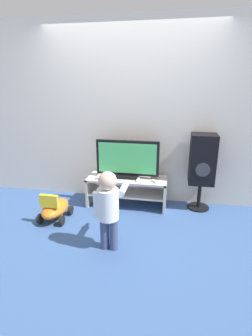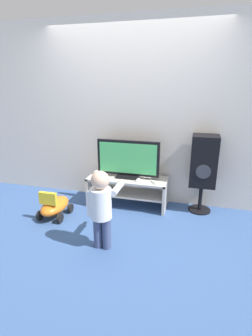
{
  "view_description": "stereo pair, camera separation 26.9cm",
  "coord_description": "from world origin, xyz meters",
  "px_view_note": "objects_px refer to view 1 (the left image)",
  "views": [
    {
      "loc": [
        0.65,
        -3.27,
        1.74
      ],
      "look_at": [
        0.0,
        0.13,
        0.6
      ],
      "focal_mm": 28.0,
      "sensor_mm": 36.0,
      "label": 1
    },
    {
      "loc": [
        0.91,
        -3.21,
        1.74
      ],
      "look_at": [
        0.0,
        0.13,
        0.6
      ],
      "focal_mm": 28.0,
      "sensor_mm": 36.0,
      "label": 2
    }
  ],
  "objects_px": {
    "remote_secondary": "(138,180)",
    "speaker_tower": "(202,161)",
    "child": "(109,204)",
    "game_console": "(99,176)",
    "ride_on_toy": "(55,208)",
    "television": "(127,160)",
    "remote_primary": "(155,182)"
  },
  "relations": [
    {
      "from": "child",
      "to": "game_console",
      "type": "bearing_deg",
      "value": 111.63
    },
    {
      "from": "remote_secondary",
      "to": "speaker_tower",
      "type": "height_order",
      "value": "speaker_tower"
    },
    {
      "from": "game_console",
      "to": "ride_on_toy",
      "type": "xyz_separation_m",
      "value": [
        -0.47,
        -0.53,
        -0.29
      ]
    },
    {
      "from": "remote_secondary",
      "to": "speaker_tower",
      "type": "relative_size",
      "value": 0.12
    },
    {
      "from": "remote_secondary",
      "to": "speaker_tower",
      "type": "bearing_deg",
      "value": 11.65
    },
    {
      "from": "television",
      "to": "remote_secondary",
      "type": "height_order",
      "value": "television"
    },
    {
      "from": "game_console",
      "to": "remote_secondary",
      "type": "relative_size",
      "value": 1.44
    },
    {
      "from": "child",
      "to": "television",
      "type": "bearing_deg",
      "value": 90.39
    },
    {
      "from": "television",
      "to": "speaker_tower",
      "type": "xyz_separation_m",
      "value": [
        1.03,
        0.07,
        0.02
      ]
    },
    {
      "from": "television",
      "to": "child",
      "type": "relative_size",
      "value": 1.01
    },
    {
      "from": "ride_on_toy",
      "to": "television",
      "type": "bearing_deg",
      "value": 35.86
    },
    {
      "from": "game_console",
      "to": "speaker_tower",
      "type": "height_order",
      "value": "speaker_tower"
    },
    {
      "from": "television",
      "to": "ride_on_toy",
      "type": "distance_m",
      "value": 1.19
    },
    {
      "from": "speaker_tower",
      "to": "remote_primary",
      "type": "bearing_deg",
      "value": -162.0
    },
    {
      "from": "ride_on_toy",
      "to": "child",
      "type": "bearing_deg",
      "value": -29.09
    },
    {
      "from": "child",
      "to": "remote_secondary",
      "type": "bearing_deg",
      "value": 80.77
    },
    {
      "from": "child",
      "to": "ride_on_toy",
      "type": "xyz_separation_m",
      "value": [
        -0.87,
        0.48,
        -0.37
      ]
    },
    {
      "from": "remote_secondary",
      "to": "ride_on_toy",
      "type": "height_order",
      "value": "remote_secondary"
    },
    {
      "from": "television",
      "to": "game_console",
      "type": "distance_m",
      "value": 0.47
    },
    {
      "from": "television",
      "to": "speaker_tower",
      "type": "relative_size",
      "value": 0.83
    },
    {
      "from": "remote_primary",
      "to": "child",
      "type": "distance_m",
      "value": 1.05
    },
    {
      "from": "remote_secondary",
      "to": "speaker_tower",
      "type": "distance_m",
      "value": 0.93
    },
    {
      "from": "remote_primary",
      "to": "ride_on_toy",
      "type": "relative_size",
      "value": 0.24
    },
    {
      "from": "remote_primary",
      "to": "ride_on_toy",
      "type": "distance_m",
      "value": 1.39
    },
    {
      "from": "game_console",
      "to": "ride_on_toy",
      "type": "bearing_deg",
      "value": -131.41
    },
    {
      "from": "remote_primary",
      "to": "speaker_tower",
      "type": "distance_m",
      "value": 0.71
    },
    {
      "from": "television",
      "to": "game_console",
      "type": "bearing_deg",
      "value": -166.74
    },
    {
      "from": "game_console",
      "to": "remote_primary",
      "type": "xyz_separation_m",
      "value": [
        0.8,
        -0.04,
        -0.01
      ]
    },
    {
      "from": "game_console",
      "to": "remote_primary",
      "type": "height_order",
      "value": "game_console"
    },
    {
      "from": "remote_primary",
      "to": "child",
      "type": "bearing_deg",
      "value": -112.4
    },
    {
      "from": "television",
      "to": "remote_secondary",
      "type": "distance_m",
      "value": 0.32
    },
    {
      "from": "remote_primary",
      "to": "child",
      "type": "relative_size",
      "value": 0.14
    }
  ]
}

